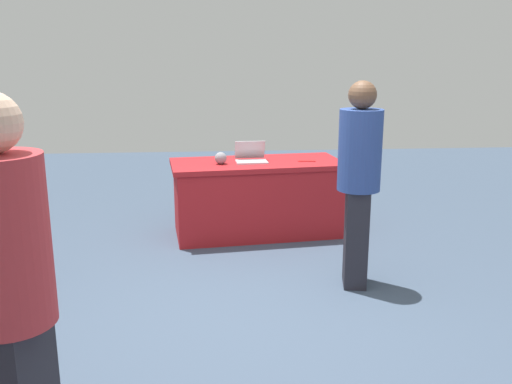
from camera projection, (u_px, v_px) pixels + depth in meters
The scene contains 7 objects.
ground_plane at pixel (244, 321), 3.94m from camera, with size 14.40×14.40×0.00m, color #3D4C60.
table_foreground at pixel (257, 197), 5.80m from camera, with size 1.84×0.98×0.78m.
person_presenter at pixel (9, 292), 2.11m from camera, with size 0.41×0.41×1.73m.
person_organiser at pixel (359, 175), 4.35m from camera, with size 0.39×0.39×1.66m.
laptop_silver at pixel (251, 158), 5.68m from camera, with size 0.33×0.31×0.21m.
yarn_ball at pixel (221, 158), 5.55m from camera, with size 0.12×0.12×0.12m, color gray.
scissors_red at pixel (307, 161), 5.71m from camera, with size 0.18×0.04×0.01m, color red.
Camera 1 is at (0.21, 3.59, 1.85)m, focal length 38.63 mm.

